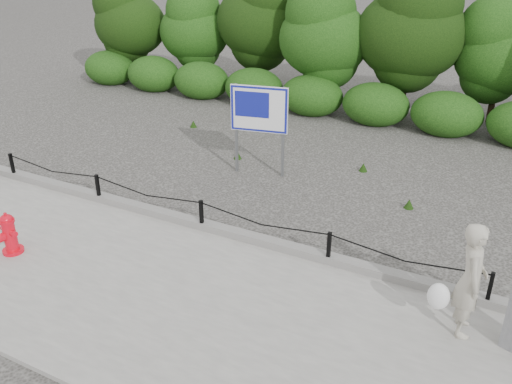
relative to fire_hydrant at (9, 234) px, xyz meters
The scene contains 8 objects.
ground 3.35m from the fire_hydrant, 41.44° to the left, with size 90.00×90.00×0.00m, color #2D2B28.
sidewalk 2.53m from the fire_hydrant, ahead, with size 14.00×4.00×0.08m, color gray.
curb 3.36m from the fire_hydrant, 42.09° to the left, with size 14.00×0.22×0.14m, color slate.
chain_barrier 3.32m from the fire_hydrant, 41.44° to the left, with size 10.06×0.06×0.60m.
treeline 11.94m from the fire_hydrant, 71.18° to the left, with size 20.30×3.68×4.68m.
fire_hydrant is the anchor object (origin of this frame).
pedestrian 7.37m from the fire_hydrant, 11.52° to the left, with size 0.76×0.68×1.68m.
advertising_sign 5.65m from the fire_hydrant, 66.90° to the left, with size 1.28×0.35×2.09m.
Camera 1 is at (4.97, -7.35, 5.13)m, focal length 38.00 mm.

